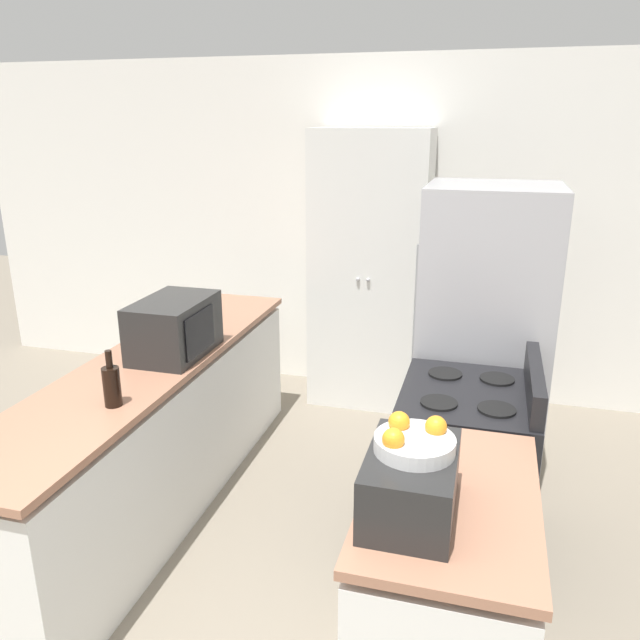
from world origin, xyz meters
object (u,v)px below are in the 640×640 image
Objects in this scene: wine_bottle at (112,385)px; microwave at (174,327)px; refrigerator at (483,340)px; toaster_oven at (410,483)px; pantry_cabinet at (370,271)px; fruit_bowl at (413,440)px; stove at (463,472)px.

microwave is at bearing 93.28° from wine_bottle.
refrigerator is 1.81m from toaster_oven.
fruit_bowl is (0.68, -2.72, 0.11)m from pantry_cabinet.
pantry_cabinet is 2.41m from wine_bottle.
stove is at bearing 20.69° from wine_bottle.
wine_bottle is 1.48m from toaster_oven.
stove is at bearing -93.36° from refrigerator.
microwave is (-1.60, 0.08, 0.60)m from stove.
wine_bottle reaches higher than toaster_oven.
refrigerator is at bearing 83.86° from toaster_oven.
wine_bottle is at bearing -159.31° from stove.
stove is 0.88m from refrigerator.
pantry_cabinet is 2.81m from fruit_bowl.
stove is 2.40× the size of toaster_oven.
fruit_bowl is at bearing 89.84° from toaster_oven.
refrigerator reaches higher than toaster_oven.
pantry_cabinet reaches higher than refrigerator.
pantry_cabinet is 7.91× the size of fruit_bowl.
refrigerator is at bearing 86.64° from stove.
pantry_cabinet is 1.29m from refrigerator.
toaster_oven is at bearing -37.84° from microwave.
stove is 1.70m from microwave.
refrigerator is 6.83× the size of fruit_bowl.
pantry_cabinet is at bearing 115.82° from stove.
microwave is 0.67m from wine_bottle.
pantry_cabinet is at bearing 103.82° from toaster_oven.
fruit_bowl reaches higher than microwave.
pantry_cabinet reaches higher than wine_bottle.
fruit_bowl is (-0.19, -1.78, 0.25)m from refrigerator.
stove is 1.19m from toaster_oven.
fruit_bowl is at bearing -98.31° from stove.
microwave is at bearing -157.62° from refrigerator.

